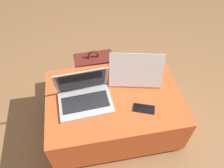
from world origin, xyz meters
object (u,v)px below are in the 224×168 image
laptop_near (84,95)px  backpack (95,74)px  laptop_far (135,73)px  cell_phone (144,109)px

laptop_near → backpack: size_ratio=0.81×
laptop_near → laptop_far: (0.39, 0.14, 0.00)m
laptop_far → cell_phone: 0.29m
laptop_near → backpack: bearing=71.9°
laptop_near → backpack: (0.11, 0.43, -0.25)m
laptop_far → cell_phone: bearing=101.3°
laptop_far → backpack: bearing=-33.3°
laptop_near → cell_phone: size_ratio=2.34×
cell_phone → backpack: bearing=46.1°
laptop_far → laptop_near: bearing=32.1°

